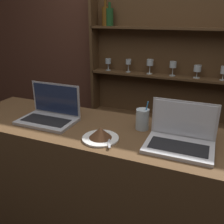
{
  "coord_description": "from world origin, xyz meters",
  "views": [
    {
      "loc": [
        0.46,
        -0.94,
        1.58
      ],
      "look_at": [
        -0.05,
        0.3,
        1.06
      ],
      "focal_mm": 40.0,
      "sensor_mm": 36.0,
      "label": 1
    }
  ],
  "objects": [
    {
      "name": "water_glass",
      "position": [
        0.11,
        0.35,
        1.02
      ],
      "size": [
        0.08,
        0.08,
        0.17
      ],
      "color": "silver",
      "rests_on": "bar_counter"
    },
    {
      "name": "bar_counter",
      "position": [
        0.0,
        0.27,
        0.48
      ],
      "size": [
        2.07,
        0.54,
        0.96
      ],
      "color": "brown",
      "rests_on": "ground_plane"
    },
    {
      "name": "laptop_near",
      "position": [
        -0.46,
        0.25,
        1.0
      ],
      "size": [
        0.35,
        0.22,
        0.22
      ],
      "color": "#ADADB2",
      "rests_on": "bar_counter"
    },
    {
      "name": "back_shelf",
      "position": [
        -0.05,
        1.57,
        0.95
      ],
      "size": [
        1.5,
        0.18,
        1.83
      ],
      "color": "brown",
      "rests_on": "ground_plane"
    },
    {
      "name": "cake_plate",
      "position": [
        -0.06,
        0.14,
        0.98
      ],
      "size": [
        0.2,
        0.2,
        0.07
      ],
      "color": "white",
      "rests_on": "bar_counter"
    },
    {
      "name": "laptop_far",
      "position": [
        0.35,
        0.23,
        1.0
      ],
      "size": [
        0.33,
        0.23,
        0.22
      ],
      "color": "silver",
      "rests_on": "bar_counter"
    },
    {
      "name": "back_wall",
      "position": [
        0.0,
        1.65,
        1.35
      ],
      "size": [
        7.0,
        0.06,
        2.7
      ],
      "color": "brown",
      "rests_on": "ground_plane"
    }
  ]
}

